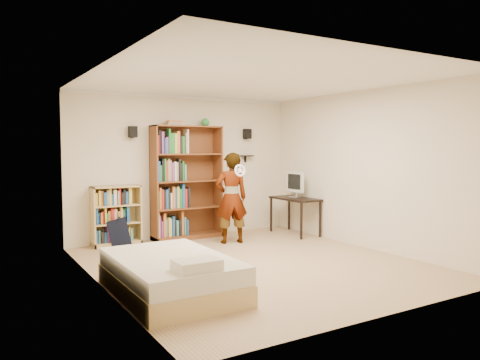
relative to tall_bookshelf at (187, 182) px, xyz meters
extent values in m
cube|color=tan|center=(0.05, -2.30, -1.06)|extent=(4.50, 5.00, 0.01)
cube|color=silver|center=(0.05, 0.20, 0.29)|extent=(4.50, 0.02, 2.70)
cube|color=silver|center=(0.05, -4.80, 0.29)|extent=(4.50, 0.02, 2.70)
cube|color=silver|center=(-2.20, -2.30, 0.29)|extent=(0.02, 5.00, 2.70)
cube|color=silver|center=(2.30, -2.30, 0.29)|extent=(0.02, 5.00, 2.70)
cube|color=white|center=(0.05, -2.30, 1.64)|extent=(4.50, 5.00, 0.02)
cube|color=silver|center=(0.05, 0.17, 1.61)|extent=(4.50, 0.06, 0.06)
cube|color=silver|center=(0.05, -4.77, 1.61)|extent=(4.50, 0.06, 0.06)
cube|color=silver|center=(-2.17, -2.30, 1.61)|extent=(0.06, 5.00, 0.06)
cube|color=silver|center=(2.27, -2.30, 1.61)|extent=(0.06, 5.00, 0.06)
cube|color=black|center=(-1.00, 0.10, 0.94)|extent=(0.14, 0.12, 0.20)
cube|color=black|center=(1.40, 0.10, 0.94)|extent=(0.14, 0.12, 0.20)
cube|color=black|center=(1.40, 0.11, 0.49)|extent=(0.25, 0.16, 0.02)
imported|color=black|center=(0.50, -0.80, -0.25)|extent=(0.67, 0.52, 1.63)
torus|color=white|center=(0.50, -1.11, 0.26)|extent=(0.22, 0.08, 0.22)
camera|label=1|loc=(-3.66, -8.05, 0.66)|focal=35.00mm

